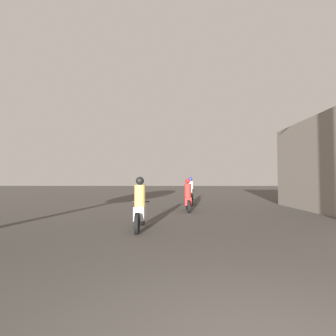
# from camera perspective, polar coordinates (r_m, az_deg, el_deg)

# --- Properties ---
(motorcycle_white) EXTENTS (0.60, 1.92, 1.54)m
(motorcycle_white) POSITION_cam_1_polar(r_m,az_deg,el_deg) (7.80, -6.12, -8.66)
(motorcycle_white) COLOR black
(motorcycle_white) RESTS_ON ground_plane
(motorcycle_red) EXTENTS (0.60, 1.94, 1.51)m
(motorcycle_red) POSITION_cam_1_polar(r_m,az_deg,el_deg) (12.29, 4.32, -6.51)
(motorcycle_red) COLOR black
(motorcycle_red) RESTS_ON ground_plane
(motorcycle_green) EXTENTS (0.60, 2.00, 1.61)m
(motorcycle_green) POSITION_cam_1_polar(r_m,az_deg,el_deg) (15.43, 4.88, -5.56)
(motorcycle_green) COLOR black
(motorcycle_green) RESTS_ON ground_plane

